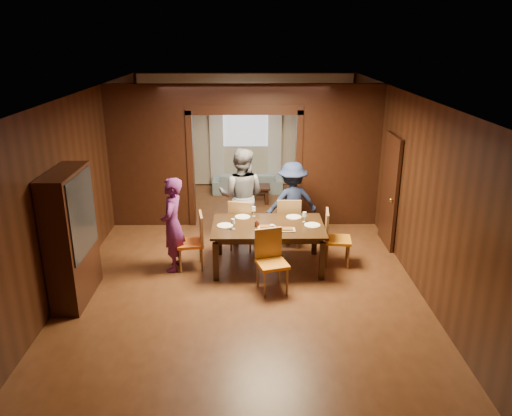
{
  "coord_description": "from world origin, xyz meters",
  "views": [
    {
      "loc": [
        0.1,
        -8.29,
        3.83
      ],
      "look_at": [
        0.2,
        -0.4,
        1.05
      ],
      "focal_mm": 35.0,
      "sensor_mm": 36.0,
      "label": 1
    }
  ],
  "objects_px": {
    "chair_left": "(190,241)",
    "chair_far_r": "(288,221)",
    "sofa": "(247,182)",
    "dining_table": "(268,246)",
    "chair_far_l": "(243,224)",
    "person_navy": "(292,203)",
    "chair_near": "(272,262)",
    "person_purple": "(173,225)",
    "coffee_table": "(253,194)",
    "hutch": "(71,237)",
    "person_grey": "(241,196)",
    "chair_right": "(338,238)"
  },
  "relations": [
    {
      "from": "chair_near",
      "to": "chair_far_l",
      "type": "bearing_deg",
      "value": 89.39
    },
    {
      "from": "person_navy",
      "to": "dining_table",
      "type": "xyz_separation_m",
      "value": [
        -0.49,
        -1.09,
        -0.41
      ]
    },
    {
      "from": "person_navy",
      "to": "chair_far_r",
      "type": "relative_size",
      "value": 1.63
    },
    {
      "from": "person_navy",
      "to": "chair_right",
      "type": "distance_m",
      "value": 1.28
    },
    {
      "from": "dining_table",
      "to": "chair_far_r",
      "type": "distance_m",
      "value": 0.99
    },
    {
      "from": "chair_near",
      "to": "hutch",
      "type": "bearing_deg",
      "value": 166.99
    },
    {
      "from": "sofa",
      "to": "chair_far_r",
      "type": "relative_size",
      "value": 1.81
    },
    {
      "from": "person_navy",
      "to": "sofa",
      "type": "bearing_deg",
      "value": -88.0
    },
    {
      "from": "person_navy",
      "to": "coffee_table",
      "type": "relative_size",
      "value": 1.97
    },
    {
      "from": "chair_right",
      "to": "chair_far_l",
      "type": "bearing_deg",
      "value": 72.9
    },
    {
      "from": "coffee_table",
      "to": "chair_far_r",
      "type": "xyz_separation_m",
      "value": [
        0.64,
        -2.57,
        0.28
      ]
    },
    {
      "from": "person_purple",
      "to": "coffee_table",
      "type": "xyz_separation_m",
      "value": [
        1.37,
        3.54,
        -0.61
      ]
    },
    {
      "from": "chair_left",
      "to": "chair_near",
      "type": "height_order",
      "value": "same"
    },
    {
      "from": "chair_near",
      "to": "chair_right",
      "type": "bearing_deg",
      "value": 21.74
    },
    {
      "from": "coffee_table",
      "to": "hutch",
      "type": "bearing_deg",
      "value": -121.0
    },
    {
      "from": "coffee_table",
      "to": "hutch",
      "type": "distance_m",
      "value": 5.32
    },
    {
      "from": "dining_table",
      "to": "hutch",
      "type": "xyz_separation_m",
      "value": [
        -2.94,
        -1.05,
        0.62
      ]
    },
    {
      "from": "coffee_table",
      "to": "chair_near",
      "type": "relative_size",
      "value": 0.82
    },
    {
      "from": "person_grey",
      "to": "hutch",
      "type": "distance_m",
      "value": 3.27
    },
    {
      "from": "person_purple",
      "to": "chair_far_r",
      "type": "distance_m",
      "value": 2.26
    },
    {
      "from": "chair_left",
      "to": "coffee_table",
      "type": "bearing_deg",
      "value": 153.44
    },
    {
      "from": "sofa",
      "to": "dining_table",
      "type": "height_order",
      "value": "dining_table"
    },
    {
      "from": "person_purple",
      "to": "coffee_table",
      "type": "height_order",
      "value": "person_purple"
    },
    {
      "from": "chair_left",
      "to": "chair_far_r",
      "type": "distance_m",
      "value": 1.97
    },
    {
      "from": "chair_far_l",
      "to": "hutch",
      "type": "distance_m",
      "value": 3.15
    },
    {
      "from": "chair_right",
      "to": "person_navy",
      "type": "bearing_deg",
      "value": 41.87
    },
    {
      "from": "person_grey",
      "to": "chair_right",
      "type": "height_order",
      "value": "person_grey"
    },
    {
      "from": "chair_right",
      "to": "hutch",
      "type": "height_order",
      "value": "hutch"
    },
    {
      "from": "person_navy",
      "to": "chair_right",
      "type": "height_order",
      "value": "person_navy"
    },
    {
      "from": "dining_table",
      "to": "chair_far_r",
      "type": "bearing_deg",
      "value": 65.23
    },
    {
      "from": "dining_table",
      "to": "person_grey",
      "type": "bearing_deg",
      "value": 113.01
    },
    {
      "from": "coffee_table",
      "to": "chair_far_r",
      "type": "bearing_deg",
      "value": -75.97
    },
    {
      "from": "person_navy",
      "to": "hutch",
      "type": "relative_size",
      "value": 0.79
    },
    {
      "from": "chair_left",
      "to": "hutch",
      "type": "relative_size",
      "value": 0.48
    },
    {
      "from": "chair_far_l",
      "to": "sofa",
      "type": "bearing_deg",
      "value": -77.91
    },
    {
      "from": "person_navy",
      "to": "chair_near",
      "type": "relative_size",
      "value": 1.63
    },
    {
      "from": "person_grey",
      "to": "sofa",
      "type": "relative_size",
      "value": 1.05
    },
    {
      "from": "coffee_table",
      "to": "hutch",
      "type": "relative_size",
      "value": 0.4
    },
    {
      "from": "chair_far_l",
      "to": "person_navy",
      "type": "bearing_deg",
      "value": -149.24
    },
    {
      "from": "person_grey",
      "to": "chair_left",
      "type": "height_order",
      "value": "person_grey"
    },
    {
      "from": "chair_right",
      "to": "chair_left",
      "type": "bearing_deg",
      "value": 98.9
    },
    {
      "from": "chair_near",
      "to": "dining_table",
      "type": "bearing_deg",
      "value": 75.73
    },
    {
      "from": "person_grey",
      "to": "chair_near",
      "type": "bearing_deg",
      "value": 115.92
    },
    {
      "from": "sofa",
      "to": "chair_far_l",
      "type": "relative_size",
      "value": 1.81
    },
    {
      "from": "person_grey",
      "to": "person_navy",
      "type": "height_order",
      "value": "person_grey"
    },
    {
      "from": "person_purple",
      "to": "person_navy",
      "type": "xyz_separation_m",
      "value": [
        2.09,
        1.17,
        -0.02
      ]
    },
    {
      "from": "dining_table",
      "to": "chair_right",
      "type": "xyz_separation_m",
      "value": [
        1.21,
        0.08,
        0.1
      ]
    },
    {
      "from": "person_navy",
      "to": "chair_near",
      "type": "height_order",
      "value": "person_navy"
    },
    {
      "from": "person_navy",
      "to": "hutch",
      "type": "height_order",
      "value": "hutch"
    },
    {
      "from": "person_grey",
      "to": "sofa",
      "type": "xyz_separation_m",
      "value": [
        0.1,
        3.21,
        -0.67
      ]
    }
  ]
}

